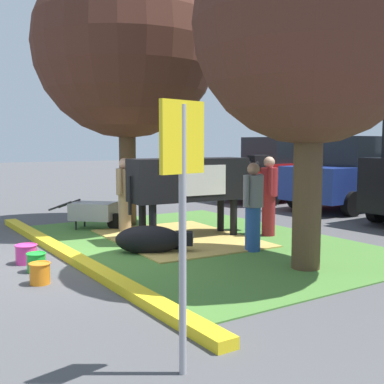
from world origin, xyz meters
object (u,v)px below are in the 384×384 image
object	(u,v)px
calf_lying	(150,240)
bucket_pink	(26,254)
bucket_green	(36,262)
person_visitor_near	(253,205)
person_visitor_far	(125,193)
cow_holstein	(194,180)
parking_sign	(182,184)
hatchback_white	(283,170)
wheelbarrow	(94,212)
bucket_orange	(40,273)
shade_tree_left	(126,46)
shade_tree_right	(311,26)
person_handler	(269,194)
sedan_blue	(357,173)

from	to	relation	value
calf_lying	bucket_pink	xyz separation A→B (m)	(-0.48, -1.90, -0.08)
bucket_pink	bucket_green	bearing A→B (deg)	-0.62
person_visitor_near	person_visitor_far	xyz separation A→B (m)	(-2.85, -1.02, 0.01)
cow_holstein	parking_sign	world-z (taller)	parking_sign
cow_holstein	hatchback_white	size ratio (longest dim) A/B	0.70
person_visitor_far	wheelbarrow	size ratio (longest dim) A/B	1.14
bucket_green	bucket_orange	size ratio (longest dim) A/B	0.99
shade_tree_left	wheelbarrow	size ratio (longest dim) A/B	4.39
shade_tree_right	calf_lying	world-z (taller)	shade_tree_right
shade_tree_right	bucket_orange	size ratio (longest dim) A/B	18.06
calf_lying	person_visitor_near	distance (m)	1.82
shade_tree_left	parking_sign	xyz separation A→B (m)	(6.60, -2.72, -2.39)
shade_tree_left	person_visitor_far	world-z (taller)	shade_tree_left
person_handler	person_visitor_near	size ratio (longest dim) A/B	1.04
person_visitor_far	cow_holstein	bearing A→B (deg)	32.31
cow_holstein	person_visitor_near	world-z (taller)	cow_holstein
person_handler	bucket_pink	bearing A→B (deg)	-95.16
person_visitor_near	bucket_green	xyz separation A→B (m)	(-0.73, -3.43, -0.66)
person_handler	person_visitor_near	xyz separation A→B (m)	(0.88, -1.16, -0.04)
bucket_green	person_handler	bearing A→B (deg)	91.94
calf_lying	person_visitor_near	world-z (taller)	person_visitor_near
person_handler	hatchback_white	distance (m)	6.37
person_visitor_far	parking_sign	size ratio (longest dim) A/B	0.71
person_visitor_near	calf_lying	bearing A→B (deg)	-118.36
person_handler	wheelbarrow	world-z (taller)	person_handler
parking_sign	cow_holstein	bearing A→B (deg)	145.56
cow_holstein	wheelbarrow	world-z (taller)	cow_holstein
calf_lying	hatchback_white	distance (m)	8.57
bucket_green	sedan_blue	xyz separation A→B (m)	(-1.92, 9.49, 0.84)
shade_tree_left	wheelbarrow	bearing A→B (deg)	-85.07
shade_tree_right	bucket_green	distance (m)	5.12
parking_sign	bucket_orange	world-z (taller)	parking_sign
parking_sign	hatchback_white	world-z (taller)	parking_sign
wheelbarrow	bucket_pink	world-z (taller)	wheelbarrow
person_handler	bucket_green	size ratio (longest dim) A/B	5.57
parking_sign	bucket_pink	size ratio (longest dim) A/B	6.41
calf_lying	person_handler	bearing A→B (deg)	91.36
shade_tree_left	shade_tree_right	size ratio (longest dim) A/B	1.15
shade_tree_right	sedan_blue	bearing A→B (deg)	122.72
bucket_green	bucket_orange	xyz separation A→B (m)	(0.64, -0.13, 0.00)
wheelbarrow	bucket_pink	bearing A→B (deg)	-42.39
person_visitor_near	parking_sign	xyz separation A→B (m)	(3.05, -3.32, 0.72)
cow_holstein	bucket_pink	world-z (taller)	cow_holstein
calf_lying	sedan_blue	bearing A→B (deg)	103.57
calf_lying	person_handler	world-z (taller)	person_handler
person_handler	bucket_green	world-z (taller)	person_handler
person_handler	hatchback_white	world-z (taller)	hatchback_white
bucket_orange	person_handler	bearing A→B (deg)	99.54
shade_tree_right	person_visitor_near	xyz separation A→B (m)	(-1.30, 0.09, -2.66)
person_visitor_near	bucket_orange	distance (m)	3.62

